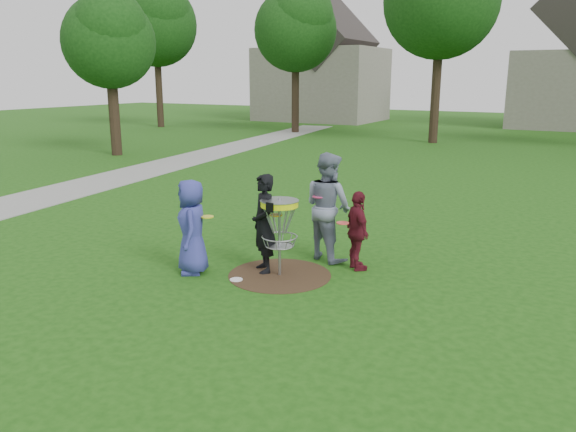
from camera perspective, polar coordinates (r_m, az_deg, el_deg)
The scene contains 11 objects.
ground at distance 9.85m, azimuth -0.85°, elevation -6.02°, with size 100.00×100.00×0.00m, color #19470F.
dirt_patch at distance 9.85m, azimuth -0.85°, elevation -6.00°, with size 1.80×1.80×0.01m, color #47331E.
concrete_path at distance 21.95m, azimuth -13.33°, elevation 4.79°, with size 2.20×40.00×0.02m, color #9E9E99.
player_blue at distance 9.89m, azimuth -9.74°, elevation -1.10°, with size 0.81×0.53×1.67m, color #363A95.
player_black at distance 9.81m, azimuth -2.49°, elevation -0.78°, with size 0.64×0.42×1.75m, color black.
player_grey at distance 10.49m, azimuth 4.08°, elevation 0.97°, with size 0.99×0.77×2.03m, color gray.
player_maroon at distance 10.01m, azimuth 7.08°, elevation -1.51°, with size 0.84×0.35×1.43m, color maroon.
disc_on_grass at distance 9.65m, azimuth -5.28°, elevation -6.46°, with size 0.22×0.22×0.02m, color white.
disc_golf_basket at distance 9.55m, azimuth -0.87°, elevation -0.27°, with size 0.66×0.67×1.38m.
held_discs at distance 9.82m, azimuth -0.12°, elevation 0.34°, with size 2.22×1.69×0.39m.
tree_row at distance 29.15m, azimuth 21.72°, elevation 18.62°, with size 51.20×17.42×9.90m.
Camera 1 is at (4.60, -8.04, 3.37)m, focal length 35.00 mm.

